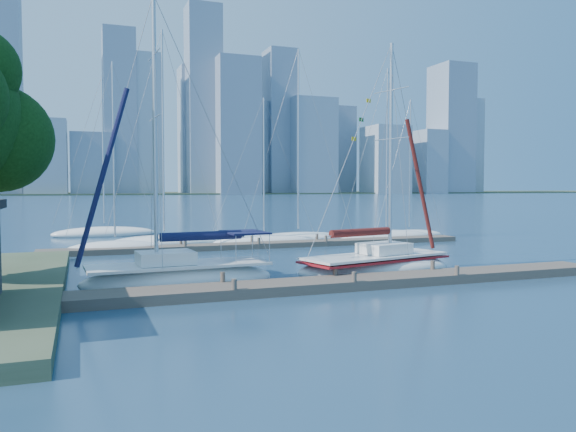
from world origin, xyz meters
name	(u,v)px	position (x,y,z in m)	size (l,w,h in m)	color
ground	(344,288)	(0.00, 0.00, 0.00)	(700.00, 700.00, 0.00)	#162F48
near_dock	(344,283)	(0.00, 0.00, 0.20)	(26.00, 2.00, 0.40)	#4E4339
far_dock	(269,245)	(2.00, 16.00, 0.18)	(30.00, 1.80, 0.36)	#4E4339
far_shore	(99,194)	(0.00, 320.00, 0.00)	(800.00, 100.00, 1.50)	#38472D
sailboat_navy	(179,263)	(-6.42, 2.84, 0.99)	(8.36, 3.19, 12.70)	white
sailboat_maroon	(376,255)	(3.05, 2.77, 0.91)	(8.48, 4.45, 11.75)	white
bg_boat_0	(115,248)	(-8.24, 17.13, 0.26)	(6.19, 2.32, 12.63)	white
bg_boat_1	(164,242)	(-4.78, 19.20, 0.30)	(8.27, 3.35, 15.60)	white
bg_boat_2	(264,241)	(2.26, 17.96, 0.23)	(7.81, 2.53, 11.01)	white
bg_boat_3	(298,238)	(5.30, 18.79, 0.28)	(8.56, 4.65, 14.97)	white
bg_boat_4	(386,236)	(12.55, 18.05, 0.28)	(7.93, 2.44, 13.91)	white
bg_boat_5	(409,235)	(15.38, 19.13, 0.24)	(6.47, 2.33, 11.76)	white
bg_boat_6	(104,233)	(-8.43, 29.39, 0.28)	(8.94, 4.50, 13.94)	white
skyline	(137,131)	(18.78, 290.43, 34.05)	(503.55, 51.31, 104.40)	gray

